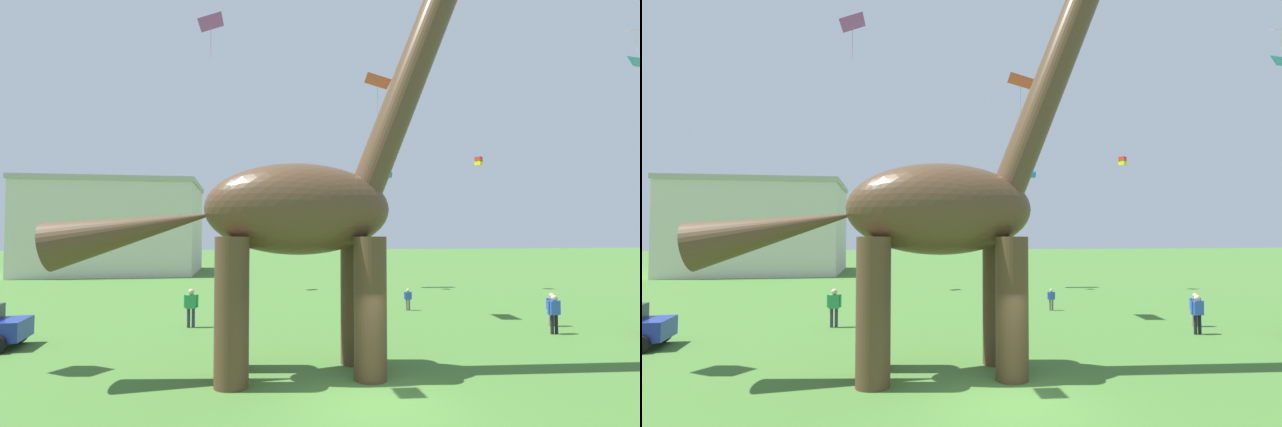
{
  "view_description": "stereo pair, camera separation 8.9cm",
  "coord_description": "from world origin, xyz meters",
  "views": [
    {
      "loc": [
        -3.21,
        -11.62,
        4.14
      ],
      "look_at": [
        -0.59,
        3.64,
        4.81
      ],
      "focal_mm": 27.17,
      "sensor_mm": 36.0,
      "label": 1
    },
    {
      "loc": [
        -3.12,
        -11.63,
        4.14
      ],
      "look_at": [
        -0.59,
        3.64,
        4.81
      ],
      "focal_mm": 27.17,
      "sensor_mm": 36.0,
      "label": 2
    }
  ],
  "objects": [
    {
      "name": "background_building_block",
      "position": [
        -15.8,
        43.54,
        4.9
      ],
      "size": [
        16.9,
        14.09,
        9.77
      ],
      "color": "beige",
      "rests_on": "ground_plane"
    },
    {
      "name": "person_watching_child",
      "position": [
        -5.2,
        10.73,
        1.03
      ],
      "size": [
        0.64,
        0.28,
        1.71
      ],
      "rotation": [
        0.0,
        0.0,
        3.29
      ],
      "color": "#2D3347",
      "rests_on": "ground_plane"
    },
    {
      "name": "dinosaur_sculpture",
      "position": [
        -1.45,
        2.77,
        4.9
      ],
      "size": [
        12.96,
        2.75,
        13.54
      ],
      "rotation": [
        0.0,
        0.0,
        0.12
      ],
      "color": "#513823",
      "rests_on": "ground_plane"
    },
    {
      "name": "kite_near_low",
      "position": [
        15.05,
        22.7,
        9.76
      ],
      "size": [
        0.64,
        0.64,
        0.65
      ],
      "color": "red"
    },
    {
      "name": "kite_far_left",
      "position": [
        3.81,
        11.91,
        11.96
      ],
      "size": [
        1.42,
        1.8,
        2.07
      ],
      "color": "red"
    },
    {
      "name": "kite_far_right",
      "position": [
        17.82,
        10.59,
        15.07
      ],
      "size": [
        1.14,
        0.95,
        1.27
      ],
      "color": "orange"
    },
    {
      "name": "kite_high_left",
      "position": [
        7.61,
        24.75,
        8.92
      ],
      "size": [
        2.37,
        2.05,
        0.69
      ],
      "color": "#287AE5"
    },
    {
      "name": "kite_mid_center",
      "position": [
        -0.39,
        24.72,
        5.18
      ],
      "size": [
        1.1,
        0.99,
        1.12
      ],
      "color": "#19B2B7"
    },
    {
      "name": "person_strolling_adult",
      "position": [
        6.02,
        13.73,
        0.71
      ],
      "size": [
        0.44,
        0.19,
        1.18
      ],
      "rotation": [
        0.0,
        0.0,
        0.6
      ],
      "color": "#6B6056",
      "rests_on": "ground_plane"
    },
    {
      "name": "person_far_spectator",
      "position": [
        10.83,
        8.27,
        0.9
      ],
      "size": [
        0.56,
        0.25,
        1.49
      ],
      "rotation": [
        0.0,
        0.0,
        3.1
      ],
      "color": "#6B6056",
      "rests_on": "ground_plane"
    },
    {
      "name": "person_near_flyer",
      "position": [
        9.83,
        6.71,
        0.98
      ],
      "size": [
        0.61,
        0.27,
        1.62
      ],
      "rotation": [
        0.0,
        0.0,
        4.88
      ],
      "color": "black",
      "rests_on": "ground_plane"
    },
    {
      "name": "ground_plane",
      "position": [
        0.0,
        0.0,
        0.0
      ],
      "size": [
        240.0,
        240.0,
        0.0
      ],
      "primitive_type": "plane",
      "color": "#42702D"
    },
    {
      "name": "kite_drifting",
      "position": [
        -3.93,
        1.45,
        9.82
      ],
      "size": [
        0.66,
        0.89,
        1.1
      ],
      "color": "purple"
    }
  ]
}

